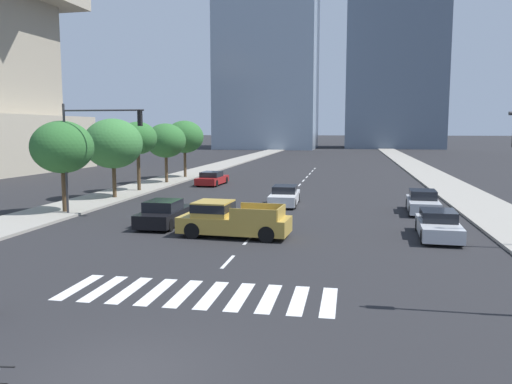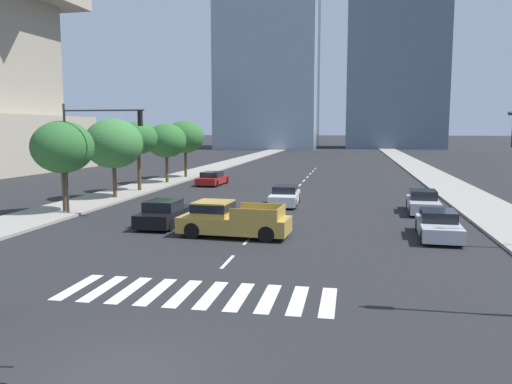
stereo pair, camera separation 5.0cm
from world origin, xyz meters
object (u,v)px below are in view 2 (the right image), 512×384
(sedan_red_4, at_px, (213,179))
(street_tree_nearest, at_px, (63,147))
(sedan_white_2, at_px, (285,196))
(sedan_black_3, at_px, (165,214))
(pickup_truck, at_px, (229,220))
(street_tree_second, at_px, (113,144))
(traffic_signal_far, at_px, (93,138))
(street_tree_fifth, at_px, (185,137))
(street_tree_third, at_px, (138,138))
(sedan_silver_1, at_px, (438,225))
(street_tree_fourth, at_px, (166,141))
(sedan_silver_0, at_px, (423,203))

(sedan_red_4, bearing_deg, street_tree_nearest, 168.23)
(sedan_white_2, height_order, sedan_black_3, sedan_black_3)
(pickup_truck, xyz_separation_m, sedan_black_3, (-4.03, 2.10, -0.18))
(street_tree_nearest, height_order, street_tree_second, street_tree_second)
(traffic_signal_far, bearing_deg, sedan_black_3, -22.83)
(sedan_white_2, height_order, street_tree_fifth, street_tree_fifth)
(sedan_red_4, xyz_separation_m, street_tree_third, (-4.47, -6.14, 3.78))
(traffic_signal_far, distance_m, street_tree_nearest, 2.28)
(traffic_signal_far, height_order, street_tree_nearest, traffic_signal_far)
(street_tree_fifth, bearing_deg, sedan_red_4, -52.23)
(sedan_silver_1, xyz_separation_m, street_tree_fourth, (-21.07, 20.58, 3.43))
(sedan_white_2, relative_size, street_tree_third, 0.85)
(sedan_black_3, bearing_deg, pickup_truck, -117.62)
(sedan_silver_1, height_order, sedan_red_4, sedan_silver_1)
(street_tree_third, bearing_deg, sedan_white_2, -21.88)
(street_tree_third, xyz_separation_m, street_tree_fifth, (0.00, 11.91, -0.07))
(traffic_signal_far, height_order, street_tree_fifth, traffic_signal_far)
(sedan_black_3, xyz_separation_m, sedan_red_4, (-2.79, 19.75, -0.06))
(street_tree_second, height_order, street_tree_fifth, street_tree_fifth)
(street_tree_fourth, bearing_deg, sedan_black_3, -70.05)
(street_tree_nearest, relative_size, street_tree_third, 0.98)
(sedan_white_2, distance_m, street_tree_fourth, 17.35)
(street_tree_fourth, bearing_deg, pickup_truck, -62.94)
(sedan_red_4, height_order, street_tree_fourth, street_tree_fourth)
(street_tree_fifth, bearing_deg, sedan_black_3, -74.12)
(pickup_truck, relative_size, sedan_white_2, 1.14)
(sedan_white_2, bearing_deg, sedan_red_4, -145.69)
(traffic_signal_far, distance_m, street_tree_second, 7.40)
(sedan_silver_1, height_order, traffic_signal_far, traffic_signal_far)
(pickup_truck, height_order, street_tree_nearest, street_tree_nearest)
(sedan_black_3, relative_size, street_tree_third, 0.81)
(traffic_signal_far, relative_size, street_tree_third, 1.16)
(street_tree_third, bearing_deg, pickup_truck, -54.31)
(pickup_truck, xyz_separation_m, street_tree_fifth, (-11.29, 27.63, 3.47))
(sedan_silver_0, distance_m, street_tree_nearest, 22.04)
(sedan_red_4, xyz_separation_m, street_tree_second, (-4.47, -10.57, 3.47))
(sedan_silver_0, height_order, traffic_signal_far, traffic_signal_far)
(sedan_silver_1, bearing_deg, sedan_silver_0, -179.32)
(sedan_red_4, relative_size, street_tree_second, 0.81)
(pickup_truck, relative_size, sedan_red_4, 1.16)
(street_tree_third, height_order, street_tree_fifth, street_tree_fifth)
(sedan_red_4, relative_size, street_tree_nearest, 0.85)
(sedan_silver_0, xyz_separation_m, street_tree_third, (-21.33, 6.73, 3.72))
(traffic_signal_far, bearing_deg, street_tree_fourth, 96.99)
(traffic_signal_far, height_order, street_tree_fourth, traffic_signal_far)
(sedan_silver_1, distance_m, street_tree_fifth, 33.75)
(pickup_truck, height_order, sedan_silver_0, pickup_truck)
(street_tree_nearest, bearing_deg, sedan_black_3, -18.90)
(sedan_silver_1, bearing_deg, street_tree_second, -112.21)
(sedan_silver_0, height_order, sedan_red_4, sedan_silver_0)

